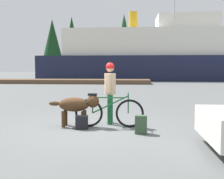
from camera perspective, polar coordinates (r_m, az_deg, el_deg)
name	(u,v)px	position (r m, az deg, el deg)	size (l,w,h in m)	color
ground_plane	(95,129)	(7.26, -3.58, -8.15)	(160.00, 160.00, 0.00)	#595B5B
bicycle	(109,112)	(7.36, -0.70, -4.74)	(1.86, 0.44, 0.93)	black
person_cyclist	(110,87)	(7.74, -0.40, 0.56)	(0.32, 0.53, 1.74)	#19592D
dog	(77,105)	(7.47, -7.28, -3.24)	(1.38, 0.45, 0.86)	#472D19
backpack	(141,124)	(6.72, 6.06, -7.26)	(0.28, 0.20, 0.45)	#334C33
handbag_pannier	(82,122)	(7.20, -6.31, -6.82)	(0.32, 0.18, 0.36)	black
dock_pier	(71,81)	(27.10, -8.46, 1.69)	(15.29, 2.58, 0.40)	brown
ferry_boat	(162,56)	(35.36, 10.42, 6.85)	(29.54, 8.89, 8.51)	#191E38
sailboat_moored	(173,76)	(32.35, 12.57, 2.66)	(7.25, 2.03, 9.37)	navy
pine_tree_far_left	(52,40)	(54.54, -12.32, 9.95)	(3.95, 3.95, 10.71)	#4C331E
pine_tree_center	(124,36)	(53.50, 2.54, 11.03)	(3.62, 3.62, 11.69)	#4C331E
pine_tree_far_right	(169,37)	(51.46, 11.78, 10.68)	(2.94, 2.94, 10.75)	#4C331E
pine_tree_mid_back	(72,39)	(57.75, -8.37, 10.47)	(3.71, 3.71, 11.85)	#4C331E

